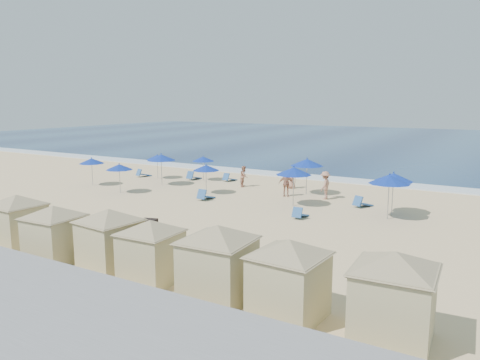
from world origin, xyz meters
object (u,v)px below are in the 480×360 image
object	(u,v)px
cabana_3	(151,243)
umbrella_2	(161,157)
cabana_1	(54,227)
umbrella_5	(206,168)
umbrella_4	(203,159)
beachgoer_1	(286,184)
umbrella_0	(157,157)
umbrella_9	(389,179)
beachgoer_0	(244,176)
cabana_4	(218,253)
trash_bin	(149,227)
umbrella_1	(92,161)
cabana_0	(18,214)
umbrella_7	(294,171)
cabana_2	(109,231)
umbrella_6	(307,162)
umbrella_3	(119,167)
cabana_5	(289,269)
cabana_6	(394,285)
umbrella_8	(394,177)
beachgoer_2	(325,185)
beachgoer_3	(292,178)

from	to	relation	value
cabana_3	umbrella_2	bearing A→B (deg)	129.39
cabana_1	umbrella_5	distance (m)	15.23
umbrella_4	beachgoer_1	distance (m)	9.08
cabana_1	umbrella_0	world-z (taller)	cabana_1
umbrella_9	beachgoer_0	bearing A→B (deg)	159.67
cabana_4	umbrella_2	bearing A→B (deg)	135.24
trash_bin	cabana_1	size ratio (longest dim) A/B	0.18
umbrella_1	umbrella_2	world-z (taller)	umbrella_2
beachgoer_1	beachgoer_0	bearing A→B (deg)	131.94
cabana_0	umbrella_4	bearing A→B (deg)	99.62
cabana_3	umbrella_7	xyz separation A→B (m)	(-0.79, 14.18, 0.76)
umbrella_5	umbrella_1	bearing A→B (deg)	-169.07
cabana_2	umbrella_6	bearing A→B (deg)	87.60
umbrella_1	umbrella_3	world-z (taller)	umbrella_1
cabana_5	umbrella_4	xyz separation A→B (m)	(-16.79, 19.04, 0.24)
cabana_3	umbrella_3	xyz separation A→B (m)	(-13.28, 11.56, 0.42)
cabana_6	umbrella_8	xyz separation A→B (m)	(-3.51, 14.91, 0.58)
beachgoer_0	umbrella_4	bearing A→B (deg)	65.95
cabana_2	beachgoer_2	size ratio (longest dim) A/B	2.25
cabana_0	umbrella_6	size ratio (longest dim) A/B	1.61
cabana_0	beachgoer_2	distance (m)	18.99
cabana_4	beachgoer_3	xyz separation A→B (m)	(-6.42, 19.63, -0.85)
trash_bin	umbrella_1	size ratio (longest dim) A/B	0.33
umbrella_7	beachgoer_0	xyz separation A→B (m)	(-6.05, 4.12, -1.41)
umbrella_0	beachgoer_0	xyz separation A→B (m)	(8.27, 0.51, -1.01)
cabana_0	beachgoer_3	xyz separation A→B (m)	(4.61, 19.47, -0.74)
beachgoer_0	cabana_6	bearing A→B (deg)	-154.42
umbrella_3	umbrella_5	bearing A→B (deg)	28.17
cabana_0	cabana_2	bearing A→B (deg)	0.92
umbrella_1	umbrella_5	distance (m)	9.80
umbrella_1	umbrella_2	distance (m)	5.45
cabana_1	cabana_4	size ratio (longest dim) A/B	0.92
cabana_6	umbrella_0	world-z (taller)	cabana_6
cabana_0	umbrella_2	xyz separation A→B (m)	(-4.75, 15.47, 0.67)
umbrella_2	umbrella_8	world-z (taller)	umbrella_8
cabana_5	umbrella_1	distance (m)	26.24
umbrella_7	umbrella_4	bearing A→B (deg)	155.17
umbrella_3	beachgoer_1	distance (m)	11.97
cabana_2	umbrella_1	distance (m)	19.63
umbrella_7	beachgoer_2	xyz separation A→B (m)	(0.97, 3.00, -1.28)
cabana_4	umbrella_8	world-z (taller)	cabana_4
cabana_6	beachgoer_3	world-z (taller)	cabana_6
umbrella_0	umbrella_6	distance (m)	13.61
umbrella_3	cabana_2	bearing A→B (deg)	-46.03
cabana_5	umbrella_9	size ratio (longest dim) A/B	1.67
cabana_0	umbrella_7	size ratio (longest dim) A/B	1.65
umbrella_3	cabana_6	bearing A→B (deg)	-27.55
umbrella_5	beachgoer_2	xyz separation A→B (m)	(7.94, 2.66, -0.93)
umbrella_2	beachgoer_0	bearing A→B (deg)	25.08
cabana_1	cabana_3	distance (m)	4.86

